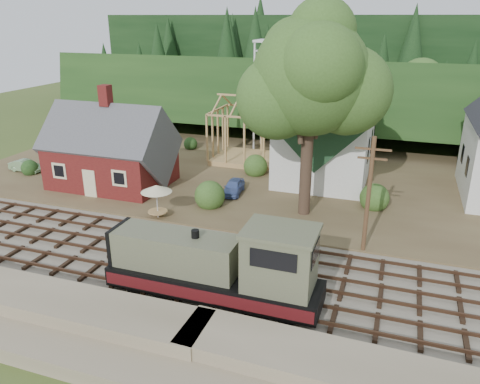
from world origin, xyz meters
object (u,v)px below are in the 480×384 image
(locomotive, at_px, (221,267))
(patio_set, at_px, (156,190))
(car_blue, at_px, (233,187))
(car_green, at_px, (26,166))

(locomotive, bearing_deg, patio_set, 135.12)
(car_blue, relative_size, patio_set, 1.37)
(patio_set, bearing_deg, locomotive, -44.88)
(locomotive, distance_m, car_green, 30.05)
(locomotive, xyz_separation_m, car_green, (-26.41, 14.27, -1.22))
(patio_set, bearing_deg, car_blue, 60.88)
(car_blue, xyz_separation_m, patio_set, (-3.75, -6.73, 1.62))
(car_green, bearing_deg, car_blue, -85.49)
(car_blue, bearing_deg, patio_set, -125.09)
(car_blue, distance_m, car_green, 21.65)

